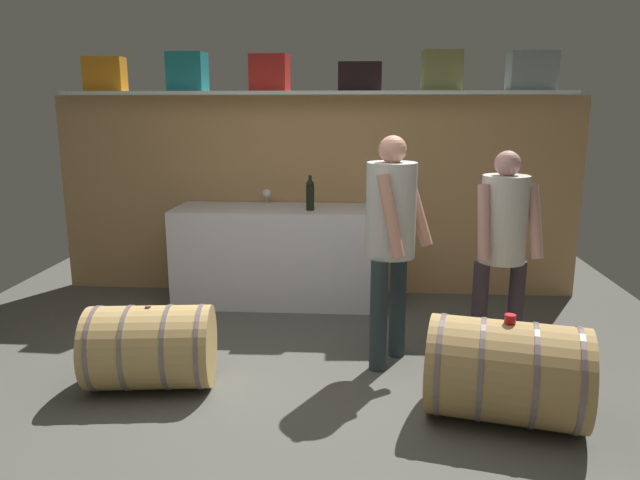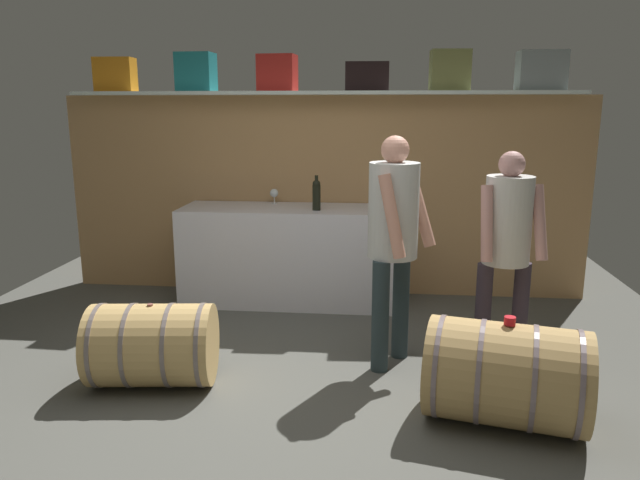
{
  "view_description": "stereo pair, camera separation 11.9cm",
  "coord_description": "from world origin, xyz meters",
  "px_view_note": "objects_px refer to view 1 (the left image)",
  "views": [
    {
      "loc": [
        0.44,
        -3.35,
        1.82
      ],
      "look_at": [
        0.19,
        0.23,
        1.01
      ],
      "focal_mm": 33.45,
      "sensor_mm": 36.0,
      "label": 1
    },
    {
      "loc": [
        0.56,
        -3.34,
        1.82
      ],
      "look_at": [
        0.19,
        0.23,
        1.01
      ],
      "focal_mm": 33.45,
      "sensor_mm": 36.0,
      "label": 2
    }
  ],
  "objects_px": {
    "toolcase_teal": "(187,72)",
    "wine_barrel_far": "(151,347)",
    "toolcase_orange": "(105,74)",
    "toolcase_black": "(359,77)",
    "work_cabinet": "(282,255)",
    "winemaker_pouring": "(503,235)",
    "wine_bottle_dark": "(310,194)",
    "wine_glass": "(267,194)",
    "toolcase_grey": "(531,71)",
    "wine_barrel_near": "(507,372)",
    "tasting_cup": "(510,318)",
    "toolcase_red": "(270,73)",
    "toolcase_olive": "(442,71)",
    "visitor_tasting": "(391,227)"
  },
  "relations": [
    {
      "from": "toolcase_black",
      "to": "toolcase_teal",
      "type": "bearing_deg",
      "value": 178.08
    },
    {
      "from": "toolcase_grey",
      "to": "toolcase_red",
      "type": "bearing_deg",
      "value": -179.47
    },
    {
      "from": "toolcase_teal",
      "to": "toolcase_olive",
      "type": "distance_m",
      "value": 2.33
    },
    {
      "from": "tasting_cup",
      "to": "toolcase_black",
      "type": "bearing_deg",
      "value": 110.87
    },
    {
      "from": "toolcase_red",
      "to": "wine_barrel_near",
      "type": "height_order",
      "value": "toolcase_red"
    },
    {
      "from": "wine_bottle_dark",
      "to": "wine_barrel_far",
      "type": "height_order",
      "value": "wine_bottle_dark"
    },
    {
      "from": "work_cabinet",
      "to": "winemaker_pouring",
      "type": "height_order",
      "value": "winemaker_pouring"
    },
    {
      "from": "toolcase_red",
      "to": "tasting_cup",
      "type": "height_order",
      "value": "toolcase_red"
    },
    {
      "from": "wine_barrel_near",
      "to": "tasting_cup",
      "type": "xyz_separation_m",
      "value": [
        -0.0,
        0.0,
        0.33
      ]
    },
    {
      "from": "toolcase_orange",
      "to": "work_cabinet",
      "type": "distance_m",
      "value": 2.36
    },
    {
      "from": "toolcase_grey",
      "to": "winemaker_pouring",
      "type": "bearing_deg",
      "value": -108.41
    },
    {
      "from": "toolcase_olive",
      "to": "wine_bottle_dark",
      "type": "bearing_deg",
      "value": -166.41
    },
    {
      "from": "toolcase_black",
      "to": "tasting_cup",
      "type": "bearing_deg",
      "value": -71.06
    },
    {
      "from": "toolcase_orange",
      "to": "visitor_tasting",
      "type": "xyz_separation_m",
      "value": [
        2.62,
        -1.56,
        -1.11
      ]
    },
    {
      "from": "wine_bottle_dark",
      "to": "wine_glass",
      "type": "height_order",
      "value": "wine_bottle_dark"
    },
    {
      "from": "toolcase_olive",
      "to": "wine_glass",
      "type": "distance_m",
      "value": 1.96
    },
    {
      "from": "toolcase_orange",
      "to": "wine_barrel_far",
      "type": "xyz_separation_m",
      "value": [
        1.04,
        -2.05,
        -1.83
      ]
    },
    {
      "from": "toolcase_teal",
      "to": "wine_barrel_far",
      "type": "height_order",
      "value": "toolcase_teal"
    },
    {
      "from": "tasting_cup",
      "to": "toolcase_grey",
      "type": "bearing_deg",
      "value": 74.64
    },
    {
      "from": "toolcase_red",
      "to": "wine_barrel_far",
      "type": "bearing_deg",
      "value": -99.49
    },
    {
      "from": "toolcase_orange",
      "to": "toolcase_red",
      "type": "bearing_deg",
      "value": -3.3
    },
    {
      "from": "toolcase_orange",
      "to": "work_cabinet",
      "type": "bearing_deg",
      "value": -11.49
    },
    {
      "from": "wine_glass",
      "to": "visitor_tasting",
      "type": "relative_size",
      "value": 0.09
    },
    {
      "from": "wine_bottle_dark",
      "to": "toolcase_red",
      "type": "bearing_deg",
      "value": 138.25
    },
    {
      "from": "wine_glass",
      "to": "toolcase_red",
      "type": "bearing_deg",
      "value": 17.67
    },
    {
      "from": "toolcase_orange",
      "to": "wine_barrel_far",
      "type": "height_order",
      "value": "toolcase_orange"
    },
    {
      "from": "wine_bottle_dark",
      "to": "visitor_tasting",
      "type": "xyz_separation_m",
      "value": [
        0.67,
        -1.21,
        -0.05
      ]
    },
    {
      "from": "toolcase_black",
      "to": "tasting_cup",
      "type": "xyz_separation_m",
      "value": [
        0.89,
        -2.33,
        -1.45
      ]
    },
    {
      "from": "wine_bottle_dark",
      "to": "tasting_cup",
      "type": "height_order",
      "value": "wine_bottle_dark"
    },
    {
      "from": "work_cabinet",
      "to": "tasting_cup",
      "type": "bearing_deg",
      "value": -52.68
    },
    {
      "from": "toolcase_red",
      "to": "work_cabinet",
      "type": "height_order",
      "value": "toolcase_red"
    },
    {
      "from": "work_cabinet",
      "to": "wine_barrel_far",
      "type": "xyz_separation_m",
      "value": [
        -0.63,
        -1.81,
        -0.17
      ]
    },
    {
      "from": "toolcase_black",
      "to": "toolcase_grey",
      "type": "relative_size",
      "value": 0.97
    },
    {
      "from": "toolcase_grey",
      "to": "wine_barrel_near",
      "type": "xyz_separation_m",
      "value": [
        -0.64,
        -2.33,
        -1.82
      ]
    },
    {
      "from": "wine_barrel_near",
      "to": "toolcase_orange",
      "type": "bearing_deg",
      "value": 157.24
    },
    {
      "from": "toolcase_orange",
      "to": "toolcase_olive",
      "type": "xyz_separation_m",
      "value": [
        3.11,
        0.0,
        0.02
      ]
    },
    {
      "from": "wine_bottle_dark",
      "to": "wine_barrel_near",
      "type": "height_order",
      "value": "wine_bottle_dark"
    },
    {
      "from": "toolcase_olive",
      "to": "wine_glass",
      "type": "height_order",
      "value": "toolcase_olive"
    },
    {
      "from": "toolcase_grey",
      "to": "toolcase_teal",
      "type": "bearing_deg",
      "value": -179.47
    },
    {
      "from": "wine_glass",
      "to": "wine_barrel_far",
      "type": "distance_m",
      "value": 2.21
    },
    {
      "from": "toolcase_olive",
      "to": "visitor_tasting",
      "type": "height_order",
      "value": "toolcase_olive"
    },
    {
      "from": "toolcase_olive",
      "to": "tasting_cup",
      "type": "distance_m",
      "value": 2.77
    },
    {
      "from": "toolcase_black",
      "to": "work_cabinet",
      "type": "relative_size",
      "value": 0.2
    },
    {
      "from": "toolcase_teal",
      "to": "wine_barrel_near",
      "type": "height_order",
      "value": "toolcase_teal"
    },
    {
      "from": "toolcase_teal",
      "to": "wine_barrel_far",
      "type": "bearing_deg",
      "value": -80.72
    },
    {
      "from": "toolcase_orange",
      "to": "wine_bottle_dark",
      "type": "bearing_deg",
      "value": -13.65
    },
    {
      "from": "wine_barrel_near",
      "to": "tasting_cup",
      "type": "distance_m",
      "value": 0.33
    },
    {
      "from": "wine_bottle_dark",
      "to": "winemaker_pouring",
      "type": "xyz_separation_m",
      "value": [
        1.45,
        -1.11,
        -0.11
      ]
    },
    {
      "from": "toolcase_orange",
      "to": "wine_barrel_far",
      "type": "distance_m",
      "value": 2.94
    },
    {
      "from": "toolcase_red",
      "to": "work_cabinet",
      "type": "bearing_deg",
      "value": -59.54
    }
  ]
}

